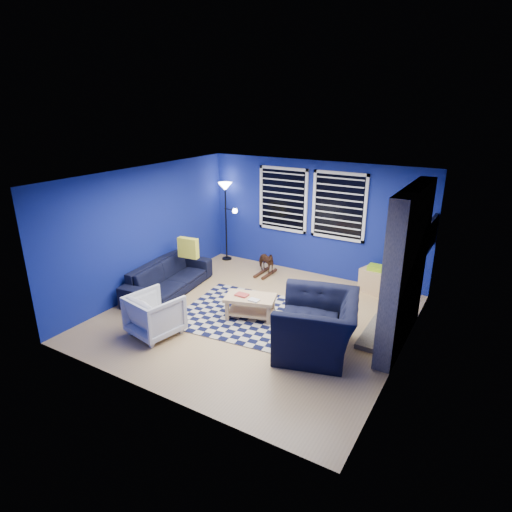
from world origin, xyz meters
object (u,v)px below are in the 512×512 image
(tv, at_px, (430,235))
(armchair_bent, at_px, (155,314))
(armchair_big, at_px, (317,325))
(sofa, at_px, (169,278))
(coffee_table, at_px, (250,302))
(floor_lamp, at_px, (226,197))
(cabinet, at_px, (376,281))
(rocking_horse, at_px, (265,261))

(tv, xyz_separation_m, armchair_bent, (-3.57, -3.32, -1.05))
(armchair_big, distance_m, armchair_bent, 2.63)
(sofa, bearing_deg, coffee_table, -100.47)
(tv, distance_m, floor_lamp, 4.58)
(cabinet, bearing_deg, rocking_horse, -155.52)
(rocking_horse, bearing_deg, cabinet, -61.01)
(rocking_horse, distance_m, floor_lamp, 1.82)
(armchair_big, height_order, rocking_horse, armchair_big)
(sofa, height_order, rocking_horse, sofa)
(tv, xyz_separation_m, armchair_big, (-1.09, -2.44, -0.96))
(armchair_bent, bearing_deg, coffee_table, -118.92)
(tv, bearing_deg, armchair_bent, -137.07)
(tv, height_order, cabinet, tv)
(tv, distance_m, rocking_horse, 3.46)
(coffee_table, relative_size, cabinet, 1.48)
(tv, height_order, rocking_horse, tv)
(tv, relative_size, coffee_table, 1.02)
(tv, relative_size, floor_lamp, 0.53)
(tv, bearing_deg, sofa, -156.78)
(tv, bearing_deg, rocking_horse, -177.43)
(cabinet, relative_size, floor_lamp, 0.35)
(sofa, bearing_deg, rocking_horse, -41.42)
(sofa, bearing_deg, tv, -73.75)
(sofa, height_order, armchair_bent, armchair_bent)
(tv, distance_m, cabinet, 1.48)
(cabinet, height_order, floor_lamp, floor_lamp)
(tv, xyz_separation_m, coffee_table, (-2.52, -2.06, -1.10))
(coffee_table, distance_m, floor_lamp, 3.33)
(cabinet, bearing_deg, coffee_table, -108.82)
(sofa, bearing_deg, floor_lamp, -5.35)
(sofa, height_order, coffee_table, sofa)
(sofa, distance_m, floor_lamp, 2.51)
(sofa, relative_size, armchair_bent, 2.73)
(tv, height_order, floor_lamp, floor_lamp)
(rocking_horse, height_order, cabinet, cabinet)
(cabinet, bearing_deg, floor_lamp, -164.36)
(rocking_horse, height_order, coffee_table, rocking_horse)
(coffee_table, bearing_deg, armchair_bent, -129.83)
(tv, height_order, armchair_bent, tv)
(floor_lamp, bearing_deg, rocking_horse, -17.00)
(coffee_table, bearing_deg, floor_lamp, 131.76)
(tv, bearing_deg, floor_lamp, 176.92)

